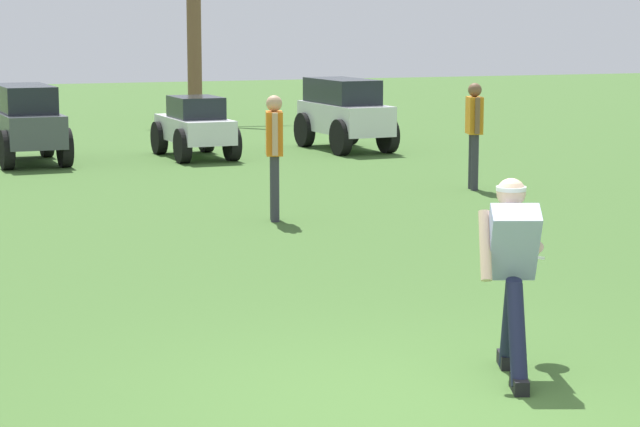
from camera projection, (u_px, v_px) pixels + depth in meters
The scene contains 8 objects.
ground_plane at pixel (405, 404), 8.19m from camera, with size 80.00×80.00×0.00m, color #3C6129.
frisbee_thrower at pixel (513, 266), 8.76m from camera, with size 0.69×1.03×1.39m.
frisbee_in_flight at pixel (528, 257), 9.29m from camera, with size 0.35×0.35×0.07m.
teammate_near_sideline at pixel (274, 145), 15.38m from camera, with size 0.28×0.49×1.56m.
teammate_midfield at pixel (474, 126), 18.16m from camera, with size 0.28×0.49×1.56m.
parked_car_slot_d at pixel (26, 121), 21.53m from camera, with size 1.24×2.44×1.34m.
parked_car_slot_e at pixel (195, 126), 22.34m from camera, with size 1.16×2.23×1.10m.
parked_car_slot_f at pixel (344, 112), 23.66m from camera, with size 1.29×2.46×1.34m.
Camera 1 is at (-3.26, -7.20, 2.53)m, focal length 70.00 mm.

